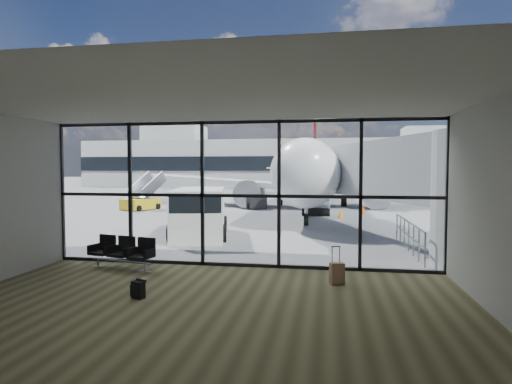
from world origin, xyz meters
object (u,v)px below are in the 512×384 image
(airliner, at_px, (312,172))
(mobile_stairs, at_px, (142,202))
(backpack, at_px, (138,290))
(belt_loader, at_px, (254,201))
(seating_row, at_px, (123,251))
(suitcase, at_px, (337,273))
(service_van, at_px, (199,212))

(airliner, bearing_deg, mobile_stairs, -153.54)
(backpack, xyz_separation_m, belt_loader, (-1.36, 23.55, 0.35))
(seating_row, height_order, suitcase, suitcase)
(seating_row, distance_m, backpack, 3.36)
(backpack, distance_m, service_van, 9.19)
(backpack, bearing_deg, seating_row, 143.63)
(backpack, bearing_deg, mobile_stairs, 135.76)
(belt_loader, bearing_deg, backpack, -110.76)
(suitcase, relative_size, service_van, 0.19)
(service_van, bearing_deg, airliner, 63.67)
(backpack, xyz_separation_m, mobile_stairs, (-9.46, 20.91, 0.34))
(airliner, distance_m, mobile_stairs, 14.19)
(airliner, bearing_deg, suitcase, -87.24)
(seating_row, bearing_deg, belt_loader, 102.15)
(backpack, bearing_deg, service_van, 119.56)
(belt_loader, bearing_deg, airliner, 17.01)
(service_van, distance_m, mobile_stairs, 14.41)
(service_van, relative_size, belt_loader, 1.39)
(seating_row, relative_size, service_van, 0.41)
(backpack, height_order, suitcase, suitcase)
(suitcase, xyz_separation_m, belt_loader, (-5.96, 21.55, 0.26))
(seating_row, relative_size, backpack, 4.94)
(belt_loader, distance_m, mobile_stairs, 8.52)
(mobile_stairs, bearing_deg, airliner, 47.51)
(seating_row, distance_m, airliner, 25.07)
(service_van, relative_size, mobile_stairs, 1.48)
(service_van, height_order, mobile_stairs, mobile_stairs)
(backpack, relative_size, suitcase, 0.44)
(seating_row, distance_m, service_van, 6.27)
(seating_row, relative_size, airliner, 0.06)
(mobile_stairs, bearing_deg, seating_row, -46.79)
(service_van, bearing_deg, seating_row, -107.60)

